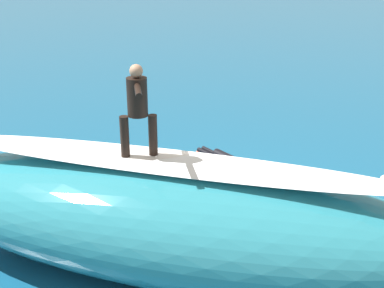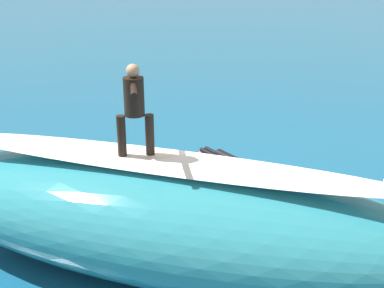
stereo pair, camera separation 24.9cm
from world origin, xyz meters
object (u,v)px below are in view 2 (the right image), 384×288
at_px(surfer_riding, 134,103).
at_px(surfboard_paddling, 227,165).
at_px(surfboard_riding, 137,157).
at_px(surfer_paddling, 225,157).

relative_size(surfer_riding, surfboard_paddling, 0.64).
xyz_separation_m(surfboard_riding, surfer_riding, (0.00, 0.00, 0.93)).
distance_m(surfer_riding, surfer_paddling, 5.30).
xyz_separation_m(surfboard_paddling, surfer_paddling, (0.10, -0.06, 0.17)).
height_order(surfer_riding, surfer_paddling, surfer_riding).
bearing_deg(surfer_paddling, surfboard_paddling, -0.00).
relative_size(surfboard_paddling, surfer_paddling, 1.67).
bearing_deg(surfer_riding, surfboard_riding, 151.74).
bearing_deg(surfer_paddling, surfboard_riding, -59.29).
distance_m(surfboard_paddling, surfer_paddling, 0.20).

